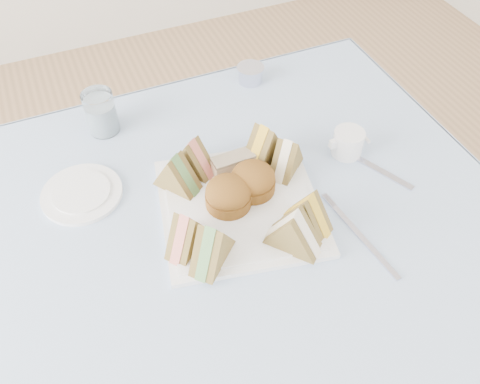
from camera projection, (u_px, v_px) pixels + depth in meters
name	position (u px, v px, depth m)	size (l,w,h in m)	color
floor	(253.00, 380.00, 1.53)	(4.00, 4.00, 0.00)	#9E7751
table	(255.00, 322.00, 1.25)	(0.90, 0.90, 0.74)	brown
tablecloth	(260.00, 231.00, 0.97)	(1.02, 1.02, 0.01)	#B6D9F8
serving_plate	(240.00, 207.00, 1.00)	(0.31, 0.31, 0.01)	white
sandwich_fl_a	(186.00, 231.00, 0.90)	(0.10, 0.04, 0.08)	olive
sandwich_fl_b	(212.00, 243.00, 0.88)	(0.10, 0.05, 0.09)	olive
sandwich_fr_a	(308.00, 211.00, 0.93)	(0.09, 0.04, 0.08)	olive
sandwich_fr_b	(294.00, 229.00, 0.90)	(0.10, 0.05, 0.09)	olive
sandwich_bl_a	(176.00, 172.00, 1.00)	(0.10, 0.05, 0.09)	olive
sandwich_bl_b	(193.00, 156.00, 1.03)	(0.09, 0.04, 0.08)	olive
sandwich_br_a	(287.00, 155.00, 1.03)	(0.09, 0.04, 0.08)	olive
sandwich_br_b	(264.00, 144.00, 1.04)	(0.11, 0.05, 0.09)	olive
scone_left	(228.00, 194.00, 0.97)	(0.09, 0.09, 0.06)	brown
scone_right	(253.00, 180.00, 1.00)	(0.09, 0.09, 0.06)	brown
pastry_slice	(233.00, 164.00, 1.04)	(0.09, 0.04, 0.04)	tan
side_plate	(82.00, 194.00, 1.03)	(0.16, 0.16, 0.01)	white
water_glass	(101.00, 112.00, 1.12)	(0.07, 0.07, 0.10)	white
tea_strainer	(250.00, 75.00, 1.27)	(0.07, 0.07, 0.04)	silver
knife	(374.00, 167.00, 1.08)	(0.01, 0.19, 0.00)	silver
fork	(365.00, 241.00, 0.95)	(0.01, 0.19, 0.00)	silver
creamer_jug	(348.00, 143.00, 1.09)	(0.07, 0.07, 0.06)	white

